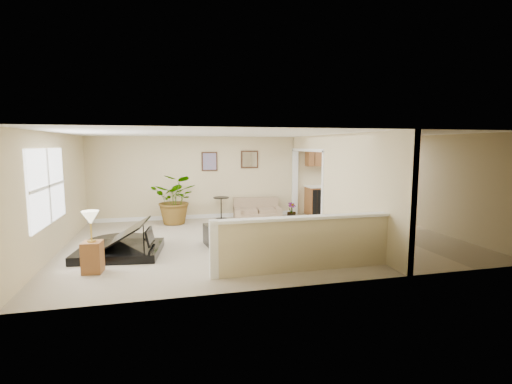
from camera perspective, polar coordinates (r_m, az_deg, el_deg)
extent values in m
plane|color=tan|center=(8.93, 1.33, -7.32)|extent=(9.00, 9.00, 0.00)
cube|color=#CDBB8C|center=(11.61, -2.47, 2.31)|extent=(9.00, 0.04, 2.50)
cube|color=#CDBB8C|center=(5.88, 8.92, -2.54)|extent=(9.00, 0.04, 2.50)
cube|color=#CDBB8C|center=(8.71, -28.60, -0.19)|extent=(0.04, 6.00, 2.50)
cube|color=#CDBB8C|center=(10.77, 25.16, 1.25)|extent=(0.04, 6.00, 2.50)
cube|color=white|center=(8.65, 1.38, 8.94)|extent=(9.00, 6.00, 0.04)
cube|color=tan|center=(10.18, 18.82, -5.86)|extent=(2.70, 6.00, 0.01)
cube|color=#CDBB8C|center=(8.27, 15.70, 0.07)|extent=(0.12, 3.60, 2.50)
cube|color=#CDBB8C|center=(10.90, 8.18, 7.45)|extent=(0.12, 2.35, 0.40)
cube|color=#CDBB8C|center=(6.74, 7.68, -8.02)|extent=(3.30, 0.12, 0.95)
cube|color=white|center=(6.63, 7.76, -3.93)|extent=(3.40, 0.22, 0.05)
cube|color=white|center=(6.34, -6.52, -8.75)|extent=(0.14, 0.14, 1.00)
cube|color=white|center=(8.21, -29.47, 0.76)|extent=(0.05, 2.15, 1.45)
cube|color=#382114|center=(11.41, -7.16, 4.69)|extent=(0.48, 0.03, 0.58)
cube|color=#945E7F|center=(11.39, -7.15, 4.68)|extent=(0.40, 0.01, 0.50)
cube|color=#382114|center=(11.61, -1.00, 5.03)|extent=(0.55, 0.03, 0.55)
cube|color=silver|center=(11.59, -0.98, 5.03)|extent=(0.46, 0.01, 0.46)
cube|color=brown|center=(12.49, 12.86, -1.22)|extent=(2.30, 0.60, 0.90)
cube|color=white|center=(12.43, 12.92, 0.92)|extent=(2.36, 0.65, 0.04)
cube|color=black|center=(12.15, 9.48, -1.46)|extent=(0.60, 0.60, 0.84)
cube|color=brown|center=(12.47, 12.80, 5.69)|extent=(2.30, 0.35, 0.75)
cube|color=black|center=(8.03, -20.44, -3.17)|extent=(1.77, 1.57, 0.33)
cylinder|color=black|center=(8.65, -21.07, -2.49)|extent=(1.38, 1.38, 0.33)
cube|color=white|center=(7.98, -13.60, -3.31)|extent=(0.38, 1.13, 0.02)
cube|color=black|center=(8.11, -21.22, -0.97)|extent=(1.41, 1.42, 0.75)
cube|color=black|center=(8.38, -6.45, -6.70)|extent=(0.45, 0.74, 0.46)
cube|color=#9C7F63|center=(11.38, 0.19, -3.12)|extent=(1.49, 0.94, 0.40)
cube|color=#9C7F63|center=(11.61, -0.17, -0.89)|extent=(1.43, 0.33, 0.42)
cube|color=#9C7F63|center=(11.21, -2.91, -1.88)|extent=(0.25, 0.82, 0.15)
cube|color=#9C7F63|center=(11.50, 3.22, -1.64)|extent=(0.25, 0.82, 0.15)
cylinder|color=black|center=(11.32, -5.36, -4.16)|extent=(0.34, 0.34, 0.03)
cylinder|color=black|center=(11.27, -5.38, -2.53)|extent=(0.03, 0.03, 0.66)
cylinder|color=black|center=(11.21, -5.40, -0.86)|extent=(0.47, 0.47, 0.03)
cylinder|color=black|center=(10.89, -12.12, -4.06)|extent=(0.41, 0.41, 0.29)
imported|color=#235018|center=(10.79, -12.20, -1.09)|extent=(1.60, 1.51, 1.43)
cylinder|color=black|center=(11.42, 5.48, -3.67)|extent=(0.26, 0.26, 0.18)
imported|color=#235018|center=(11.39, 5.48, -2.88)|extent=(0.35, 0.35, 0.50)
cube|color=brown|center=(7.23, -23.84, -9.15)|extent=(0.35, 0.35, 0.56)
cylinder|color=gold|center=(7.15, -23.96, -6.93)|extent=(0.15, 0.15, 0.02)
cylinder|color=gold|center=(7.11, -24.04, -5.48)|extent=(0.03, 0.03, 0.37)
cone|color=#FFF9D0|center=(7.07, -24.13, -3.64)|extent=(0.30, 0.30, 0.24)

